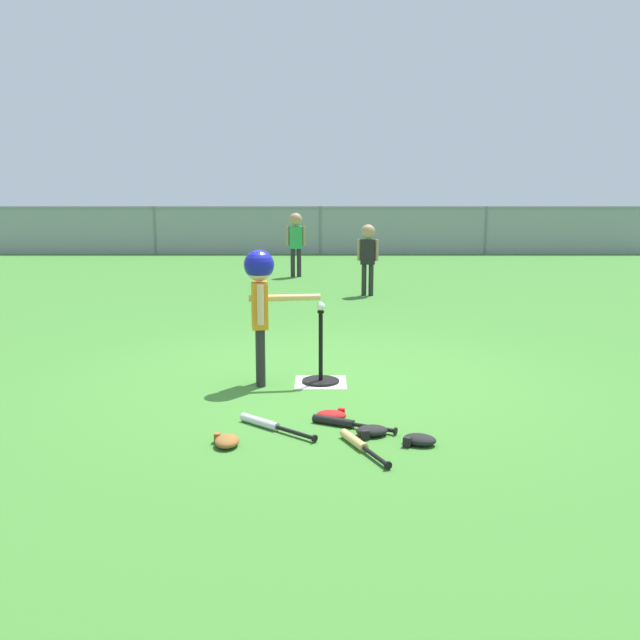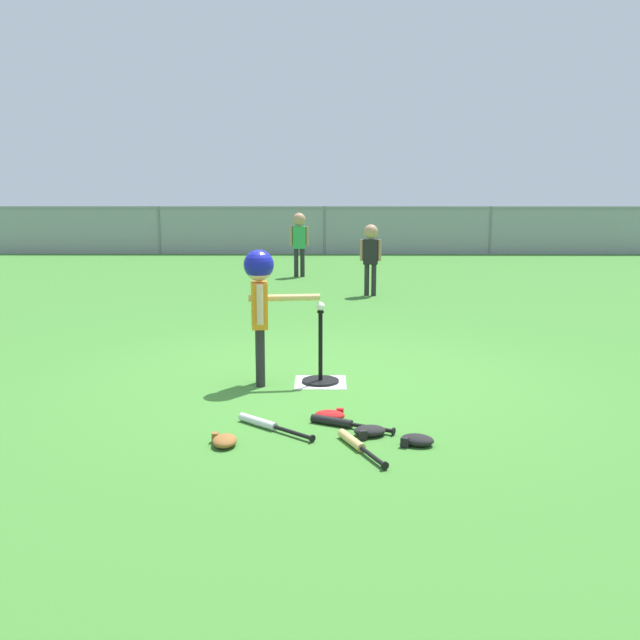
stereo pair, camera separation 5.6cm
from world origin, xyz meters
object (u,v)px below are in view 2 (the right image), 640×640
(batter_child, at_px, (260,289))
(glove_outfield_drop, at_px, (330,415))
(glove_tossed_aside, at_px, (224,441))
(spare_bat_wood, at_px, (356,444))
(fielder_deep_right, at_px, (299,236))
(spare_bat_black, at_px, (340,423))
(glove_by_plate, at_px, (417,440))
(spare_bat_silver, at_px, (265,424))
(batting_tee, at_px, (320,372))
(fielder_near_right, at_px, (371,250))
(glove_near_bats, at_px, (369,431))
(baseball_on_tee, at_px, (320,306))

(batter_child, bearing_deg, glove_outfield_drop, -58.09)
(glove_tossed_aside, bearing_deg, spare_bat_wood, -2.37)
(batter_child, xyz_separation_m, glove_tossed_aside, (-0.11, -1.47, -0.79))
(spare_bat_wood, distance_m, glove_outfield_drop, 0.59)
(fielder_deep_right, relative_size, glove_outfield_drop, 4.85)
(spare_bat_black, xyz_separation_m, glove_tossed_aside, (-0.77, -0.38, 0.01))
(glove_tossed_aside, relative_size, glove_outfield_drop, 0.93)
(batter_child, xyz_separation_m, glove_outfield_drop, (0.58, -0.94, -0.79))
(glove_by_plate, xyz_separation_m, glove_tossed_aside, (-1.26, -0.02, 0.00))
(fielder_deep_right, distance_m, glove_by_plate, 8.81)
(spare_bat_silver, bearing_deg, glove_outfield_drop, 21.87)
(spare_bat_wood, distance_m, glove_tossed_aside, 0.86)
(batting_tee, bearing_deg, fielder_deep_right, 93.53)
(fielder_deep_right, distance_m, fielder_near_right, 2.56)
(spare_bat_wood, bearing_deg, batting_tee, 98.92)
(batter_child, relative_size, glove_outfield_drop, 4.80)
(glove_by_plate, relative_size, glove_tossed_aside, 1.18)
(spare_bat_wood, height_order, glove_by_plate, glove_by_plate)
(fielder_deep_right, xyz_separation_m, glove_by_plate, (1.09, -8.71, -0.71))
(fielder_near_right, relative_size, glove_tossed_aside, 4.88)
(fielder_deep_right, distance_m, glove_outfield_drop, 8.25)
(glove_near_bats, relative_size, glove_outfield_drop, 1.03)
(batting_tee, xyz_separation_m, glove_by_plate, (0.65, -1.51, -0.06))
(batting_tee, relative_size, glove_by_plate, 2.40)
(baseball_on_tee, bearing_deg, spare_bat_black, -82.43)
(baseball_on_tee, relative_size, fielder_near_right, 0.07)
(spare_bat_wood, bearing_deg, glove_near_bats, 66.19)
(fielder_near_right, relative_size, spare_bat_black, 1.84)
(baseball_on_tee, height_order, glove_tossed_aside, baseball_on_tee)
(spare_bat_silver, height_order, glove_outfield_drop, glove_outfield_drop)
(fielder_deep_right, height_order, glove_near_bats, fielder_deep_right)
(fielder_near_right, xyz_separation_m, spare_bat_silver, (-1.10, -6.11, -0.67))
(fielder_deep_right, xyz_separation_m, glove_tossed_aside, (-0.17, -8.74, -0.71))
(fielder_near_right, xyz_separation_m, glove_near_bats, (-0.37, -6.27, -0.66))
(baseball_on_tee, distance_m, batter_child, 0.53)
(batting_tee, bearing_deg, fielder_near_right, 81.65)
(batter_child, height_order, fielder_deep_right, fielder_deep_right)
(spare_bat_silver, bearing_deg, batter_child, 96.34)
(fielder_near_right, bearing_deg, glove_tossed_aside, -101.69)
(glove_outfield_drop, bearing_deg, glove_tossed_aside, -142.44)
(glove_by_plate, distance_m, glove_outfield_drop, 0.76)
(batter_child, distance_m, spare_bat_silver, 1.38)
(glove_outfield_drop, bearing_deg, glove_near_bats, -52.03)
(baseball_on_tee, xyz_separation_m, glove_near_bats, (0.35, -1.34, -0.63))
(spare_bat_wood, height_order, glove_outfield_drop, glove_outfield_drop)
(glove_tossed_aside, bearing_deg, baseball_on_tee, 68.22)
(batter_child, bearing_deg, fielder_deep_right, 89.56)
(batter_child, bearing_deg, batting_tee, 7.46)
(glove_near_bats, bearing_deg, spare_bat_silver, 167.79)
(glove_outfield_drop, bearing_deg, batter_child, 121.91)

